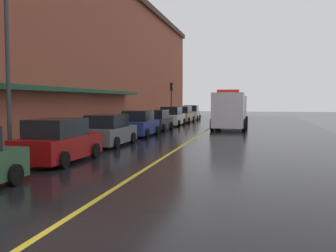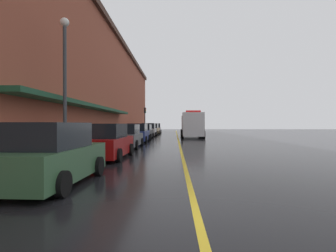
{
  "view_description": "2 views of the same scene",
  "coord_description": "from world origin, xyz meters",
  "px_view_note": "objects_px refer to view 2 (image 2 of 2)",
  "views": [
    {
      "loc": [
        3.87,
        -6.37,
        2.53
      ],
      "look_at": [
        -1.15,
        16.54,
        0.97
      ],
      "focal_mm": 42.26,
      "sensor_mm": 36.0,
      "label": 1
    },
    {
      "loc": [
        -0.43,
        -4.69,
        1.75
      ],
      "look_at": [
        -1.28,
        29.2,
        1.48
      ],
      "focal_mm": 27.3,
      "sensor_mm": 36.0,
      "label": 2
    }
  ],
  "objects_px": {
    "traffic_light_near": "(145,115)",
    "street_lamp_left": "(65,71)",
    "parked_car_6": "(153,129)",
    "parked_car_1": "(107,142)",
    "parked_car_0": "(53,156)",
    "box_truck": "(192,125)",
    "parked_car_4": "(144,132)",
    "parked_car_7": "(156,129)",
    "parking_meter_0": "(138,129)",
    "parked_car_3": "(138,133)",
    "parked_car_5": "(149,130)",
    "parking_meter_1": "(108,133)",
    "parked_car_2": "(126,137)"
  },
  "relations": [
    {
      "from": "parked_car_6",
      "to": "parking_meter_1",
      "type": "height_order",
      "value": "parked_car_6"
    },
    {
      "from": "parked_car_3",
      "to": "parking_meter_1",
      "type": "xyz_separation_m",
      "value": [
        -1.37,
        -5.98,
        0.22
      ]
    },
    {
      "from": "parked_car_5",
      "to": "box_truck",
      "type": "distance_m",
      "value": 6.58
    },
    {
      "from": "parked_car_7",
      "to": "parking_meter_1",
      "type": "distance_m",
      "value": 28.72
    },
    {
      "from": "parked_car_0",
      "to": "traffic_light_near",
      "type": "relative_size",
      "value": 0.99
    },
    {
      "from": "parked_car_0",
      "to": "parking_meter_1",
      "type": "xyz_separation_m",
      "value": [
        -1.4,
        11.48,
        0.23
      ]
    },
    {
      "from": "parked_car_4",
      "to": "parked_car_7",
      "type": "relative_size",
      "value": 0.94
    },
    {
      "from": "box_truck",
      "to": "parking_meter_0",
      "type": "distance_m",
      "value": 7.26
    },
    {
      "from": "parked_car_1",
      "to": "street_lamp_left",
      "type": "relative_size",
      "value": 0.64
    },
    {
      "from": "parked_car_4",
      "to": "traffic_light_near",
      "type": "height_order",
      "value": "traffic_light_near"
    },
    {
      "from": "parked_car_0",
      "to": "parked_car_5",
      "type": "bearing_deg",
      "value": 2.15
    },
    {
      "from": "parked_car_5",
      "to": "parked_car_7",
      "type": "distance_m",
      "value": 11.26
    },
    {
      "from": "traffic_light_near",
      "to": "street_lamp_left",
      "type": "bearing_deg",
      "value": -91.3
    },
    {
      "from": "parked_car_3",
      "to": "parked_car_6",
      "type": "xyz_separation_m",
      "value": [
        -0.02,
        17.14,
        0.02
      ]
    },
    {
      "from": "parked_car_6",
      "to": "street_lamp_left",
      "type": "distance_m",
      "value": 29.44
    },
    {
      "from": "parked_car_4",
      "to": "parking_meter_0",
      "type": "xyz_separation_m",
      "value": [
        -1.32,
        4.29,
        0.26
      ]
    },
    {
      "from": "parked_car_5",
      "to": "traffic_light_near",
      "type": "distance_m",
      "value": 6.35
    },
    {
      "from": "parked_car_6",
      "to": "street_lamp_left",
      "type": "relative_size",
      "value": 0.68
    },
    {
      "from": "parked_car_6",
      "to": "box_truck",
      "type": "height_order",
      "value": "box_truck"
    },
    {
      "from": "parked_car_2",
      "to": "parked_car_4",
      "type": "bearing_deg",
      "value": 0.77
    },
    {
      "from": "parked_car_4",
      "to": "parked_car_6",
      "type": "distance_m",
      "value": 11.94
    },
    {
      "from": "parked_car_6",
      "to": "parked_car_4",
      "type": "bearing_deg",
      "value": -178.93
    },
    {
      "from": "parked_car_2",
      "to": "box_truck",
      "type": "xyz_separation_m",
      "value": [
        5.83,
        14.47,
        0.79
      ]
    },
    {
      "from": "parked_car_1",
      "to": "parked_car_7",
      "type": "height_order",
      "value": "parked_car_7"
    },
    {
      "from": "parked_car_6",
      "to": "traffic_light_near",
      "type": "relative_size",
      "value": 1.11
    },
    {
      "from": "parked_car_2",
      "to": "box_truck",
      "type": "relative_size",
      "value": 0.53
    },
    {
      "from": "parked_car_1",
      "to": "parking_meter_1",
      "type": "relative_size",
      "value": 3.36
    },
    {
      "from": "parked_car_3",
      "to": "parked_car_4",
      "type": "xyz_separation_m",
      "value": [
        -0.05,
        5.2,
        -0.04
      ]
    },
    {
      "from": "parked_car_0",
      "to": "box_truck",
      "type": "bearing_deg",
      "value": -10.55
    },
    {
      "from": "parked_car_0",
      "to": "box_truck",
      "type": "relative_size",
      "value": 0.51
    },
    {
      "from": "parked_car_0",
      "to": "parked_car_7",
      "type": "distance_m",
      "value": 40.16
    },
    {
      "from": "parked_car_3",
      "to": "parked_car_7",
      "type": "height_order",
      "value": "parked_car_7"
    },
    {
      "from": "parked_car_4",
      "to": "parking_meter_0",
      "type": "relative_size",
      "value": 3.23
    },
    {
      "from": "parked_car_1",
      "to": "parked_car_6",
      "type": "distance_m",
      "value": 28.92
    },
    {
      "from": "traffic_light_near",
      "to": "parked_car_1",
      "type": "bearing_deg",
      "value": -87.24
    },
    {
      "from": "parking_meter_1",
      "to": "traffic_light_near",
      "type": "xyz_separation_m",
      "value": [
        0.06,
        23.2,
        2.1
      ]
    },
    {
      "from": "parking_meter_0",
      "to": "parked_car_3",
      "type": "bearing_deg",
      "value": -81.81
    },
    {
      "from": "parked_car_5",
      "to": "box_truck",
      "type": "relative_size",
      "value": 0.57
    },
    {
      "from": "street_lamp_left",
      "to": "box_truck",
      "type": "bearing_deg",
      "value": 69.3
    },
    {
      "from": "parked_car_7",
      "to": "box_truck",
      "type": "xyz_separation_m",
      "value": [
        5.71,
        -14.15,
        0.73
      ]
    },
    {
      "from": "parked_car_6",
      "to": "parked_car_7",
      "type": "height_order",
      "value": "parked_car_7"
    },
    {
      "from": "parked_car_1",
      "to": "parked_car_7",
      "type": "relative_size",
      "value": 0.98
    },
    {
      "from": "parked_car_1",
      "to": "parked_car_7",
      "type": "bearing_deg",
      "value": 1.56
    },
    {
      "from": "parked_car_2",
      "to": "parked_car_7",
      "type": "height_order",
      "value": "parked_car_7"
    },
    {
      "from": "parking_meter_1",
      "to": "parked_car_7",
      "type": "bearing_deg",
      "value": 87.07
    },
    {
      "from": "parked_car_0",
      "to": "parked_car_1",
      "type": "distance_m",
      "value": 5.68
    },
    {
      "from": "parked_car_4",
      "to": "parking_meter_0",
      "type": "height_order",
      "value": "parked_car_4"
    },
    {
      "from": "parked_car_5",
      "to": "parking_meter_1",
      "type": "relative_size",
      "value": 3.6
    },
    {
      "from": "street_lamp_left",
      "to": "parked_car_4",
      "type": "bearing_deg",
      "value": 83.64
    },
    {
      "from": "parked_car_5",
      "to": "traffic_light_near",
      "type": "bearing_deg",
      "value": 11.78
    }
  ]
}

